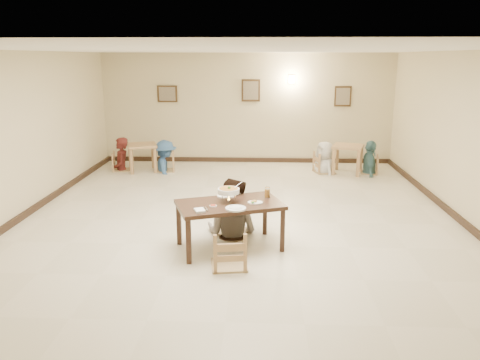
{
  "coord_description": "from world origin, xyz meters",
  "views": [
    {
      "loc": [
        0.37,
        -7.98,
        2.88
      ],
      "look_at": [
        0.05,
        -0.7,
        0.96
      ],
      "focal_mm": 35.0,
      "sensor_mm": 36.0,
      "label": 1
    }
  ],
  "objects_px": {
    "bg_chair_lr": "(165,153)",
    "bg_diner_c": "(325,142)",
    "drink_glass": "(267,193)",
    "bg_chair_rr": "(370,156)",
    "curry_warmer": "(229,191)",
    "main_diner": "(232,178)",
    "bg_diner_a": "(120,138)",
    "chair_far": "(233,203)",
    "bg_table_left": "(142,149)",
    "bg_diner_d": "(371,141)",
    "main_table": "(230,208)",
    "bg_chair_ll": "(121,153)",
    "chair_near": "(229,231)",
    "bg_table_right": "(348,151)",
    "bg_chair_rl": "(325,154)",
    "bg_diner_b": "(164,140)"
  },
  "relations": [
    {
      "from": "bg_chair_lr",
      "to": "bg_table_left",
      "type": "bearing_deg",
      "value": -98.3
    },
    {
      "from": "bg_table_right",
      "to": "bg_chair_lr",
      "type": "relative_size",
      "value": 0.93
    },
    {
      "from": "bg_diner_a",
      "to": "bg_diner_d",
      "type": "relative_size",
      "value": 1.03
    },
    {
      "from": "bg_table_left",
      "to": "chair_far",
      "type": "bearing_deg",
      "value": -58.77
    },
    {
      "from": "bg_diner_c",
      "to": "bg_chair_ll",
      "type": "bearing_deg",
      "value": -111.77
    },
    {
      "from": "main_table",
      "to": "chair_far",
      "type": "bearing_deg",
      "value": 68.86
    },
    {
      "from": "chair_near",
      "to": "bg_chair_rr",
      "type": "bearing_deg",
      "value": -127.91
    },
    {
      "from": "curry_warmer",
      "to": "bg_chair_lr",
      "type": "bearing_deg",
      "value": 111.94
    },
    {
      "from": "bg_diner_b",
      "to": "chair_near",
      "type": "bearing_deg",
      "value": -179.66
    },
    {
      "from": "bg_diner_d",
      "to": "curry_warmer",
      "type": "bearing_deg",
      "value": 151.69
    },
    {
      "from": "bg_chair_rl",
      "to": "bg_chair_rr",
      "type": "relative_size",
      "value": 1.12
    },
    {
      "from": "chair_far",
      "to": "bg_chair_lr",
      "type": "relative_size",
      "value": 1.04
    },
    {
      "from": "bg_chair_rr",
      "to": "bg_table_left",
      "type": "bearing_deg",
      "value": -79.12
    },
    {
      "from": "chair_far",
      "to": "bg_table_left",
      "type": "relative_size",
      "value": 1.15
    },
    {
      "from": "main_diner",
      "to": "bg_diner_a",
      "type": "bearing_deg",
      "value": -33.1
    },
    {
      "from": "main_table",
      "to": "curry_warmer",
      "type": "relative_size",
      "value": 4.77
    },
    {
      "from": "bg_table_left",
      "to": "bg_diner_d",
      "type": "xyz_separation_m",
      "value": [
        5.84,
        0.01,
        0.27
      ]
    },
    {
      "from": "main_diner",
      "to": "bg_table_right",
      "type": "distance_m",
      "value": 5.14
    },
    {
      "from": "chair_far",
      "to": "drink_glass",
      "type": "relative_size",
      "value": 6.15
    },
    {
      "from": "bg_chair_rr",
      "to": "bg_diner_a",
      "type": "relative_size",
      "value": 0.51
    },
    {
      "from": "curry_warmer",
      "to": "main_diner",
      "type": "bearing_deg",
      "value": 88.47
    },
    {
      "from": "bg_table_left",
      "to": "bg_table_right",
      "type": "xyz_separation_m",
      "value": [
        5.27,
        -0.01,
        0.02
      ]
    },
    {
      "from": "chair_near",
      "to": "drink_glass",
      "type": "xyz_separation_m",
      "value": [
        0.55,
        0.97,
        0.28
      ]
    },
    {
      "from": "bg_table_left",
      "to": "bg_diner_c",
      "type": "height_order",
      "value": "bg_diner_c"
    },
    {
      "from": "bg_chair_lr",
      "to": "bg_diner_c",
      "type": "xyz_separation_m",
      "value": [
        4.11,
        0.03,
        0.31
      ]
    },
    {
      "from": "curry_warmer",
      "to": "bg_chair_lr",
      "type": "height_order",
      "value": "curry_warmer"
    },
    {
      "from": "bg_chair_lr",
      "to": "bg_diner_a",
      "type": "bearing_deg",
      "value": -101.69
    },
    {
      "from": "bg_chair_lr",
      "to": "bg_diner_c",
      "type": "relative_size",
      "value": 0.61
    },
    {
      "from": "chair_far",
      "to": "bg_table_right",
      "type": "bearing_deg",
      "value": 75.47
    },
    {
      "from": "bg_diner_d",
      "to": "bg_chair_rr",
      "type": "bearing_deg",
      "value": 0.0
    },
    {
      "from": "chair_near",
      "to": "bg_chair_lr",
      "type": "relative_size",
      "value": 1.07
    },
    {
      "from": "main_table",
      "to": "drink_glass",
      "type": "relative_size",
      "value": 10.54
    },
    {
      "from": "drink_glass",
      "to": "bg_chair_lr",
      "type": "distance_m",
      "value": 5.35
    },
    {
      "from": "bg_chair_rr",
      "to": "bg_diner_d",
      "type": "height_order",
      "value": "bg_diner_d"
    },
    {
      "from": "chair_near",
      "to": "main_diner",
      "type": "relative_size",
      "value": 0.55
    },
    {
      "from": "drink_glass",
      "to": "bg_diner_b",
      "type": "bearing_deg",
      "value": 118.95
    },
    {
      "from": "main_diner",
      "to": "bg_chair_ll",
      "type": "height_order",
      "value": "main_diner"
    },
    {
      "from": "main_table",
      "to": "bg_diner_b",
      "type": "distance_m",
      "value": 5.37
    },
    {
      "from": "chair_near",
      "to": "bg_chair_lr",
      "type": "distance_m",
      "value": 6.0
    },
    {
      "from": "chair_far",
      "to": "drink_glass",
      "type": "xyz_separation_m",
      "value": [
        0.56,
        -0.36,
        0.3
      ]
    },
    {
      "from": "drink_glass",
      "to": "bg_chair_rl",
      "type": "xyz_separation_m",
      "value": [
        1.53,
        4.7,
        -0.31
      ]
    },
    {
      "from": "curry_warmer",
      "to": "bg_diner_a",
      "type": "relative_size",
      "value": 0.21
    },
    {
      "from": "bg_chair_ll",
      "to": "bg_diner_a",
      "type": "distance_m",
      "value": 0.41
    },
    {
      "from": "bg_table_right",
      "to": "bg_chair_lr",
      "type": "height_order",
      "value": "bg_chair_lr"
    },
    {
      "from": "chair_near",
      "to": "bg_diner_c",
      "type": "bearing_deg",
      "value": -118.28
    },
    {
      "from": "bg_chair_lr",
      "to": "main_table",
      "type": "bearing_deg",
      "value": 11.78
    },
    {
      "from": "main_table",
      "to": "bg_table_right",
      "type": "distance_m",
      "value": 5.63
    },
    {
      "from": "bg_table_left",
      "to": "bg_diner_a",
      "type": "xyz_separation_m",
      "value": [
        -0.58,
        0.05,
        0.29
      ]
    },
    {
      "from": "main_table",
      "to": "bg_diner_c",
      "type": "relative_size",
      "value": 1.1
    },
    {
      "from": "drink_glass",
      "to": "bg_chair_rr",
      "type": "height_order",
      "value": "drink_glass"
    }
  ]
}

